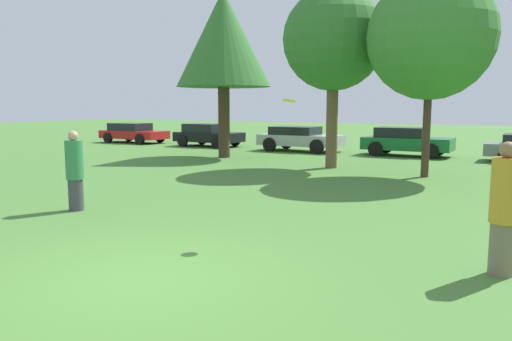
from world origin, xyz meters
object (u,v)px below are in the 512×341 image
(frisbee, at_px, (289,101))
(tree_2, at_px, (431,37))
(parked_car_green, at_px, (406,141))
(tree_0, at_px, (223,40))
(person_thrower, at_px, (75,171))
(tree_1, at_px, (334,40))
(parked_car_silver, at_px, (299,138))
(person_catcher, at_px, (504,209))
(parked_car_red, at_px, (133,132))
(parked_car_black, at_px, (208,134))

(frisbee, xyz_separation_m, tree_2, (0.81, 8.75, 2.07))
(parked_car_green, bearing_deg, tree_0, -145.01)
(person_thrower, xyz_separation_m, tree_1, (2.33, 9.87, 3.78))
(frisbee, bearing_deg, parked_car_silver, 113.09)
(tree_0, relative_size, tree_2, 1.13)
(frisbee, xyz_separation_m, parked_car_green, (-1.20, 15.42, -1.69))
(person_catcher, bearing_deg, person_thrower, 0.00)
(parked_car_silver, bearing_deg, frisbee, -65.26)
(parked_car_red, distance_m, parked_car_silver, 11.62)
(person_catcher, bearing_deg, parked_car_silver, -56.97)
(tree_2, bearing_deg, parked_car_green, 106.82)
(frisbee, distance_m, parked_car_silver, 16.68)
(person_catcher, relative_size, tree_2, 0.28)
(parked_car_black, bearing_deg, person_catcher, -43.66)
(tree_2, bearing_deg, person_thrower, -122.74)
(tree_0, relative_size, parked_car_silver, 1.72)
(tree_2, xyz_separation_m, parked_car_silver, (-7.32, 6.51, -3.77))
(person_thrower, relative_size, tree_0, 0.24)
(parked_car_black, height_order, parked_car_green, parked_car_green)
(person_thrower, bearing_deg, tree_2, 58.02)
(parked_car_green, bearing_deg, tree_2, -71.53)
(tree_2, relative_size, parked_car_silver, 1.52)
(person_thrower, bearing_deg, parked_car_red, 130.29)
(person_thrower, distance_m, tree_2, 11.36)
(tree_1, bearing_deg, person_catcher, -58.60)
(frisbee, relative_size, tree_0, 0.03)
(parked_car_red, relative_size, parked_car_silver, 1.04)
(tree_0, bearing_deg, parked_car_green, 33.34)
(person_thrower, height_order, tree_2, tree_2)
(parked_car_red, height_order, parked_car_green, parked_car_green)
(tree_1, bearing_deg, parked_car_black, 148.42)
(tree_1, distance_m, parked_car_silver, 7.93)
(frisbee, bearing_deg, tree_1, 105.75)
(parked_car_silver, bearing_deg, tree_2, -40.00)
(person_thrower, height_order, parked_car_black, person_thrower)
(tree_0, height_order, tree_2, tree_0)
(tree_1, xyz_separation_m, parked_car_silver, (-3.81, 5.71, -3.98))
(tree_0, bearing_deg, parked_car_red, 154.27)
(frisbee, distance_m, tree_2, 9.03)
(tree_0, bearing_deg, parked_car_black, 131.27)
(person_thrower, bearing_deg, frisbee, 4.39)
(tree_0, relative_size, tree_1, 1.12)
(parked_car_green, bearing_deg, tree_1, -102.60)
(tree_1, bearing_deg, parked_car_red, 158.72)
(tree_2, height_order, parked_car_red, tree_2)
(parked_car_red, xyz_separation_m, parked_car_green, (16.92, -0.14, 0.05))
(person_catcher, height_order, tree_2, tree_2)
(frisbee, relative_size, parked_car_green, 0.06)
(parked_car_black, distance_m, parked_car_green, 11.14)
(tree_1, relative_size, parked_car_silver, 1.54)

